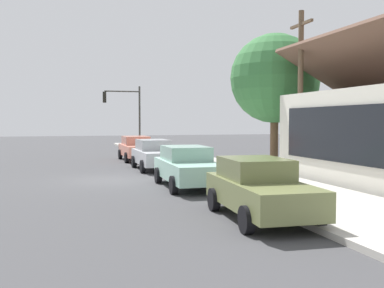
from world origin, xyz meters
TOP-DOWN VIEW (x-y plane):
  - ground_plane at (0.00, 0.00)m, footprint 120.00×120.00m
  - sidewalk_curb at (0.00, 5.60)m, footprint 60.00×4.20m
  - car_coral at (-9.40, 2.65)m, footprint 4.67×2.04m
  - car_silver at (-3.69, 2.65)m, footprint 4.55×1.99m
  - car_seafoam at (2.93, 2.65)m, footprint 4.76×2.17m
  - car_olive at (8.94, 2.90)m, footprint 4.48×2.19m
  - shade_tree at (-2.38, 9.07)m, footprint 4.84×4.84m
  - traffic_light_main at (-13.72, 2.54)m, footprint 0.37×2.79m
  - utility_pole_wooden at (1.85, 8.20)m, footprint 1.80×0.24m
  - fire_hydrant_red at (3.53, 4.20)m, footprint 0.22×0.22m

SIDE VIEW (x-z plane):
  - ground_plane at x=0.00m, z-range 0.00..0.00m
  - sidewalk_curb at x=0.00m, z-range 0.00..0.16m
  - fire_hydrant_red at x=3.53m, z-range 0.14..0.85m
  - car_olive at x=8.94m, z-range 0.02..1.61m
  - car_silver at x=-3.69m, z-range 0.02..1.61m
  - car_coral at x=-9.40m, z-range 0.02..1.61m
  - car_seafoam at x=2.93m, z-range 0.02..1.61m
  - traffic_light_main at x=-13.72m, z-range 0.89..6.09m
  - utility_pole_wooden at x=1.85m, z-range 0.18..7.68m
  - shade_tree at x=-2.38m, z-range 1.22..8.55m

